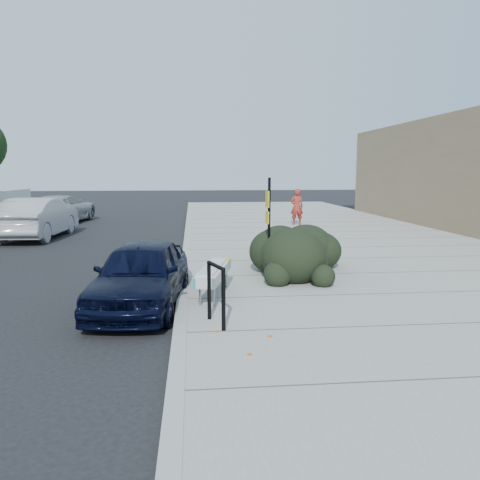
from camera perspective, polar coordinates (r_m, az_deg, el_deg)
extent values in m
plane|color=black|center=(9.57, -7.04, -8.02)|extent=(120.00, 120.00, 0.00)
cube|color=gray|center=(15.38, 14.71, -1.71)|extent=(11.20, 50.00, 0.15)
cube|color=#9E9E99|center=(14.42, -6.64, -2.12)|extent=(0.22, 50.00, 0.17)
cylinder|color=gray|center=(9.00, -4.88, -6.78)|extent=(0.05, 0.05, 0.38)
cylinder|color=gray|center=(8.95, -3.20, -6.85)|extent=(0.05, 0.05, 0.38)
cylinder|color=gray|center=(10.45, -3.12, -4.63)|extent=(0.05, 0.05, 0.38)
cylinder|color=gray|center=(10.41, -1.67, -4.68)|extent=(0.05, 0.05, 0.38)
cylinder|color=gray|center=(9.69, -3.94, -4.70)|extent=(0.38, 1.49, 0.03)
cylinder|color=gray|center=(9.64, -2.38, -4.75)|extent=(0.38, 1.49, 0.03)
cube|color=#B2B2B2|center=(9.64, -3.17, -3.95)|extent=(0.84, 2.04, 0.21)
cube|color=yellow|center=(10.38, -2.39, -2.43)|extent=(0.49, 0.48, 0.02)
cube|color=teal|center=(8.81, -5.47, -5.15)|extent=(0.10, 0.23, 0.19)
cylinder|color=black|center=(7.52, -2.03, -7.34)|extent=(0.07, 0.07, 1.00)
cylinder|color=black|center=(8.10, -3.78, -6.21)|extent=(0.07, 0.07, 1.00)
cylinder|color=black|center=(7.70, -2.97, -3.15)|extent=(0.27, 0.63, 0.07)
cube|color=black|center=(11.16, 3.55, 1.45)|extent=(0.06, 0.06, 2.40)
cube|color=yellow|center=(11.09, 3.35, 5.00)|extent=(0.05, 0.28, 0.39)
cube|color=yellow|center=(11.12, 3.33, 2.77)|extent=(0.05, 0.26, 0.30)
ellipsoid|color=black|center=(12.13, 7.11, -0.53)|extent=(1.84, 3.64, 1.36)
imported|color=black|center=(9.52, -11.94, -4.04)|extent=(2.01, 4.11, 1.35)
imported|color=#B3B3B8|center=(20.70, -23.33, 2.50)|extent=(1.99, 5.10, 1.66)
imported|color=#A7ABAD|center=(26.56, -21.05, 3.55)|extent=(3.06, 5.53, 1.46)
imported|color=maroon|center=(22.65, 6.94, 4.04)|extent=(0.64, 0.43, 1.73)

